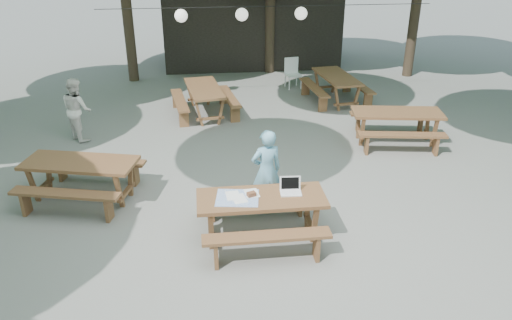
{
  "coord_description": "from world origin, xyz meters",
  "views": [
    {
      "loc": [
        -1.42,
        -7.57,
        4.56
      ],
      "look_at": [
        -0.55,
        -0.2,
        1.05
      ],
      "focal_mm": 35.0,
      "sensor_mm": 36.0,
      "label": 1
    }
  ],
  "objects": [
    {
      "name": "tabletop_clutter",
      "position": [
        -0.88,
        -0.89,
        0.76
      ],
      "size": [
        0.72,
        0.64,
        0.08
      ],
      "color": "#3869C0",
      "rests_on": "main_picnic_table"
    },
    {
      "name": "laptop",
      "position": [
        -0.08,
        -0.8,
        0.81
      ],
      "size": [
        0.34,
        0.28,
        0.24
      ],
      "rotation": [
        0.0,
        0.0,
        -0.06
      ],
      "color": "white",
      "rests_on": "main_picnic_table"
    },
    {
      "name": "paper_lanterns",
      "position": [
        -0.19,
        6.0,
        2.4
      ],
      "size": [
        9.0,
        0.34,
        0.38
      ],
      "color": "black",
      "rests_on": "ground"
    },
    {
      "name": "picnic_table_nw",
      "position": [
        -3.61,
        0.75,
        0.39
      ],
      "size": [
        2.23,
        2.0,
        0.75
      ],
      "rotation": [
        0.0,
        0.0,
        -0.25
      ],
      "color": "brown",
      "rests_on": "ground"
    },
    {
      "name": "woman",
      "position": [
        -0.35,
        -0.01,
        0.75
      ],
      "size": [
        0.61,
        0.47,
        1.5
      ],
      "primitive_type": "imported",
      "rotation": [
        0.0,
        0.0,
        3.37
      ],
      "color": "#72B4D1",
      "rests_on": "ground"
    },
    {
      "name": "main_picnic_table",
      "position": [
        -0.55,
        -0.9,
        0.39
      ],
      "size": [
        2.0,
        1.58,
        0.75
      ],
      "color": "brown",
      "rests_on": "ground"
    },
    {
      "name": "plastic_chair",
      "position": [
        1.45,
        7.1,
        0.26
      ],
      "size": [
        0.51,
        0.51,
        0.9
      ],
      "rotation": [
        0.0,
        0.0,
        0.17
      ],
      "color": "white",
      "rests_on": "ground"
    },
    {
      "name": "second_person",
      "position": [
        -4.23,
        3.68,
        0.73
      ],
      "size": [
        0.87,
        0.9,
        1.46
      ],
      "primitive_type": "imported",
      "rotation": [
        0.0,
        0.0,
        2.22
      ],
      "color": "white",
      "rests_on": "ground"
    },
    {
      "name": "picnic_table_ne",
      "position": [
        2.99,
        2.59,
        0.39
      ],
      "size": [
        2.12,
        1.86,
        0.75
      ],
      "rotation": [
        0.0,
        0.0,
        -0.16
      ],
      "color": "brown",
      "rests_on": "ground"
    },
    {
      "name": "ground",
      "position": [
        0.0,
        0.0,
        0.0
      ],
      "size": [
        80.0,
        80.0,
        0.0
      ],
      "primitive_type": "plane",
      "color": "slate",
      "rests_on": "ground"
    },
    {
      "name": "picnic_table_far_w",
      "position": [
        -1.3,
        4.97,
        0.39
      ],
      "size": [
        1.83,
        2.1,
        0.75
      ],
      "rotation": [
        0.0,
        0.0,
        1.71
      ],
      "color": "brown",
      "rests_on": "ground"
    },
    {
      "name": "picnic_table_far_e",
      "position": [
        2.42,
        5.66,
        0.39
      ],
      "size": [
        1.77,
        2.07,
        0.75
      ],
      "rotation": [
        0.0,
        0.0,
        1.68
      ],
      "color": "brown",
      "rests_on": "ground"
    },
    {
      "name": "pavilion",
      "position": [
        0.5,
        10.5,
        1.4
      ],
      "size": [
        6.0,
        3.0,
        2.8
      ],
      "primitive_type": "cube",
      "color": "black",
      "rests_on": "ground"
    }
  ]
}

